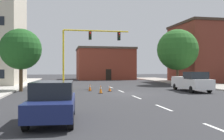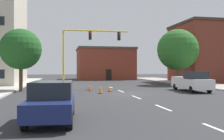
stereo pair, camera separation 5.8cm
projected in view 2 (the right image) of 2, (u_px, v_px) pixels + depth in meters
The scene contains 17 objects.
ground_plane at pixel (127, 94), 23.06m from camera, with size 160.00×160.00×0.00m, color #2D2D30.
sidewalk_right at pixel (209, 85), 33.47m from camera, with size 6.00×56.00×0.14m, color #9E998E.
lane_stripe_seg_0 at pixel (221, 130), 9.31m from camera, with size 0.16×2.40×0.01m, color silver.
lane_stripe_seg_1 at pixel (163, 108), 14.71m from camera, with size 0.16×2.40×0.01m, color silver.
lane_stripe_seg_2 at pixel (136, 97), 20.11m from camera, with size 0.16×2.40×0.01m, color silver.
lane_stripe_seg_3 at pixel (121, 91), 25.51m from camera, with size 0.16×2.40×0.01m, color silver.
lane_stripe_seg_4 at pixel (111, 87), 30.91m from camera, with size 0.16×2.40×0.01m, color silver.
building_brick_center at pixel (105, 64), 54.35m from camera, with size 11.99×9.80×6.73m.
building_row_right at pixel (211, 53), 43.40m from camera, with size 12.15×10.31×10.07m.
traffic_signal_gantry at pixel (73, 69), 28.93m from camera, with size 8.59×1.20×6.83m.
tree_left_near at pixel (21, 49), 25.29m from camera, with size 4.13×4.13×6.34m.
tree_right_mid at pixel (178, 50), 35.61m from camera, with size 5.81×5.81×7.91m.
pickup_truck_white at pixel (192, 82), 25.33m from camera, with size 2.11×5.44×1.99m.
sedan_navy_near_left at pixel (52, 101), 10.90m from camera, with size 2.12×4.61×1.74m.
traffic_cone_roadside_a at pixel (101, 89), 23.21m from camera, with size 0.36×0.36×0.79m.
traffic_cone_roadside_b at pixel (110, 89), 25.22m from camera, with size 0.36×0.36×0.59m.
traffic_cone_roadside_c at pixel (90, 87), 25.65m from camera, with size 0.36×0.36×0.75m.
Camera 2 is at (-5.75, -22.36, 2.30)m, focal length 40.18 mm.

